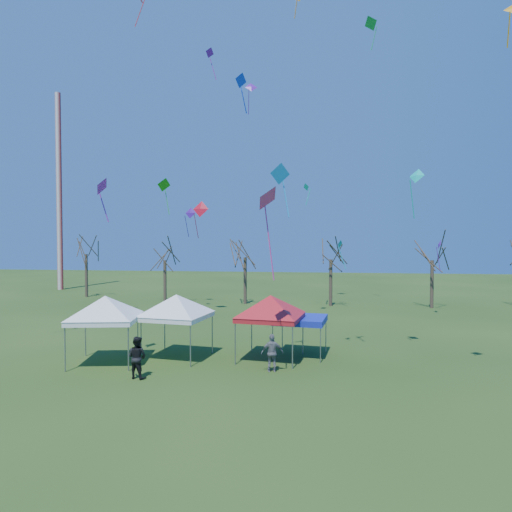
# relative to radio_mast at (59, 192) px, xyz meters

# --- Properties ---
(ground) EXTENTS (140.00, 140.00, 0.00)m
(ground) POSITION_rel_radio_mast_xyz_m (28.00, -34.00, -12.50)
(ground) COLOR #234014
(ground) RESTS_ON ground
(radio_mast) EXTENTS (0.70, 0.70, 25.00)m
(radio_mast) POSITION_rel_radio_mast_xyz_m (0.00, 0.00, 0.00)
(radio_mast) COLOR silver
(radio_mast) RESTS_ON ground
(tree_0) EXTENTS (3.83, 3.83, 8.44)m
(tree_0) POSITION_rel_radio_mast_xyz_m (7.15, -6.62, -6.01)
(tree_0) COLOR #3D2D21
(tree_0) RESTS_ON ground
(tree_1) EXTENTS (3.42, 3.42, 7.54)m
(tree_1) POSITION_rel_radio_mast_xyz_m (17.23, -9.35, -6.71)
(tree_1) COLOR #3D2D21
(tree_1) RESTS_ON ground
(tree_2) EXTENTS (3.71, 3.71, 8.18)m
(tree_2) POSITION_rel_radio_mast_xyz_m (25.63, -9.62, -6.21)
(tree_2) COLOR #3D2D21
(tree_2) RESTS_ON ground
(tree_3) EXTENTS (3.59, 3.59, 7.91)m
(tree_3) POSITION_rel_radio_mast_xyz_m (34.03, -9.96, -6.42)
(tree_3) COLOR #3D2D21
(tree_3) RESTS_ON ground
(tree_4) EXTENTS (3.58, 3.58, 7.89)m
(tree_4) POSITION_rel_radio_mast_xyz_m (43.36, -10.00, -6.44)
(tree_4) COLOR #3D2D21
(tree_4) RESTS_ON ground
(tent_white_west) EXTENTS (4.48, 4.48, 4.02)m
(tent_white_west) POSITION_rel_radio_mast_xyz_m (22.07, -32.26, -9.26)
(tent_white_west) COLOR gray
(tent_white_west) RESTS_ON ground
(tent_white_mid) EXTENTS (4.43, 4.43, 3.95)m
(tent_white_mid) POSITION_rel_radio_mast_xyz_m (25.36, -30.69, -9.31)
(tent_white_mid) COLOR gray
(tent_white_mid) RESTS_ON ground
(tent_red) EXTENTS (4.45, 4.45, 3.96)m
(tent_red) POSITION_rel_radio_mast_xyz_m (30.42, -30.34, -9.31)
(tent_red) COLOR gray
(tent_red) RESTS_ON ground
(tent_blue) EXTENTS (3.02, 3.02, 2.14)m
(tent_blue) POSITION_rel_radio_mast_xyz_m (31.94, -29.28, -10.54)
(tent_blue) COLOR gray
(tent_blue) RESTS_ON ground
(person_grey) EXTENTS (1.13, 0.63, 1.82)m
(person_grey) POSITION_rel_radio_mast_xyz_m (30.74, -32.59, -11.59)
(person_grey) COLOR slate
(person_grey) RESTS_ON ground
(person_dark) EXTENTS (1.08, 0.93, 1.93)m
(person_dark) POSITION_rel_radio_mast_xyz_m (24.70, -34.49, -11.53)
(person_dark) COLOR black
(person_dark) RESTS_ON ground
(kite_18) EXTENTS (0.94, 0.71, 2.14)m
(kite_18) POSITION_rel_radio_mast_xyz_m (28.42, -24.05, 3.94)
(kite_18) COLOR #5917A2
(kite_18) RESTS_ON ground
(kite_7) EXTENTS (0.80, 0.97, 2.56)m
(kite_7) POSITION_rel_radio_mast_xyz_m (19.92, -21.83, 11.40)
(kite_7) COLOR red
(kite_7) RESTS_ON ground
(kite_6) EXTENTS (1.57, 1.60, 3.13)m
(kite_6) POSITION_rel_radio_mast_xyz_m (37.34, -12.68, 12.83)
(kite_6) COLOR #169336
(kite_6) RESTS_ON ground
(kite_1) EXTENTS (0.58, 1.01, 2.27)m
(kite_1) POSITION_rel_radio_mast_xyz_m (22.06, -32.49, -3.46)
(kite_1) COLOR purple
(kite_1) RESTS_ON ground
(kite_19) EXTENTS (0.74, 0.77, 2.03)m
(kite_19) POSITION_rel_radio_mast_xyz_m (31.76, -12.82, -1.43)
(kite_19) COLOR #0CB4A2
(kite_19) RESTS_ON ground
(kite_5) EXTENTS (1.35, 1.56, 4.19)m
(kite_5) POSITION_rel_radio_mast_xyz_m (30.68, -34.31, -4.35)
(kite_5) COLOR #CF2E95
(kite_5) RESTS_ON ground
(kite_13) EXTENTS (1.16, 0.81, 2.89)m
(kite_13) POSITION_rel_radio_mast_xyz_m (20.46, -11.16, -3.55)
(kite_13) COLOR #48169D
(kite_13) RESTS_ON ground
(kite_2) EXTENTS (1.48, 1.57, 3.46)m
(kite_2) POSITION_rel_radio_mast_xyz_m (18.53, -13.18, -1.01)
(kite_2) COLOR #229F18
(kite_2) RESTS_ON ground
(kite_24) EXTENTS (0.86, 0.98, 2.50)m
(kite_24) POSITION_rel_radio_mast_xyz_m (28.05, -25.95, 3.73)
(kite_24) COLOR blue
(kite_24) RESTS_ON ground
(kite_26) EXTENTS (0.98, 1.04, 2.62)m
(kite_26) POSITION_rel_radio_mast_xyz_m (23.98, -17.34, 9.10)
(kite_26) COLOR purple
(kite_26) RESTS_ON ground
(kite_11) EXTENTS (1.52, 0.90, 3.23)m
(kite_11) POSITION_rel_radio_mast_xyz_m (22.87, -16.32, -3.52)
(kite_11) COLOR red
(kite_11) RESTS_ON ground
(kite_17) EXTENTS (0.96, 0.91, 2.73)m
(kite_17) POSITION_rel_radio_mast_xyz_m (38.14, -28.54, -2.75)
(kite_17) COLOR #0CBDB0
(kite_17) RESTS_ON ground
(kite_12) EXTENTS (0.37, 0.84, 2.61)m
(kite_12) POSITION_rel_radio_mast_xyz_m (42.68, -15.11, -6.58)
(kite_12) COLOR #5418AA
(kite_12) RESTS_ON ground
(kite_27) EXTENTS (1.16, 0.96, 2.82)m
(kite_27) POSITION_rel_radio_mast_xyz_m (30.92, -30.61, -2.76)
(kite_27) COLOR #1382D2
(kite_27) RESTS_ON ground
(kite_22) EXTENTS (0.90, 0.98, 2.73)m
(kite_22) POSITION_rel_radio_mast_xyz_m (34.81, -11.89, -6.61)
(kite_22) COLOR #0B96B3
(kite_22) RESTS_ON ground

